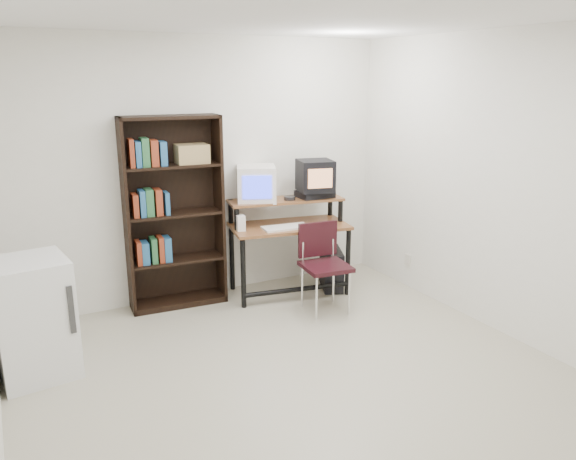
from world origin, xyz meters
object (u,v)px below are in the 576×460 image
computer_desk (289,229)px  crt_tv (315,176)px  pc_tower (331,269)px  bookshelf (173,211)px  school_chair (323,258)px  mini_fridge (33,318)px  crt_monitor (256,184)px

computer_desk → crt_tv: 0.62m
pc_tower → bookshelf: bookshelf is taller
computer_desk → bookshelf: bearing=178.2°
computer_desk → school_chair: bearing=-71.7°
computer_desk → crt_tv: (0.33, 0.02, 0.53)m
computer_desk → mini_fridge: size_ratio=1.39×
school_chair → mini_fridge: (-2.58, -0.07, -0.06)m
school_chair → bookshelf: bearing=153.3°
computer_desk → crt_tv: bearing=13.8°
computer_desk → crt_tv: size_ratio=3.10×
bookshelf → crt_tv: bearing=-4.4°
computer_desk → bookshelf: size_ratio=0.68×
bookshelf → mini_fridge: bookshelf is taller
pc_tower → bookshelf: 1.80m
crt_monitor → bookshelf: 0.89m
computer_desk → school_chair: computer_desk is taller
crt_monitor → school_chair: crt_monitor is taller
crt_monitor → school_chair: 1.04m
school_chair → mini_fridge: mini_fridge is taller
mini_fridge → school_chair: bearing=-5.4°
pc_tower → school_chair: school_chair is taller
computer_desk → mini_fridge: (-2.50, -0.62, -0.23)m
bookshelf → mini_fridge: size_ratio=2.03×
school_chair → crt_tv: bearing=73.0°
crt_monitor → school_chair: (0.35, -0.74, -0.63)m
crt_monitor → pc_tower: 1.23m
pc_tower → school_chair: (-0.38, -0.43, 0.31)m
school_chair → bookshelf: size_ratio=0.45×
school_chair → mini_fridge: 2.58m
computer_desk → school_chair: size_ratio=1.51×
computer_desk → crt_monitor: (-0.27, 0.19, 0.47)m
computer_desk → mini_fridge: bearing=-156.1°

